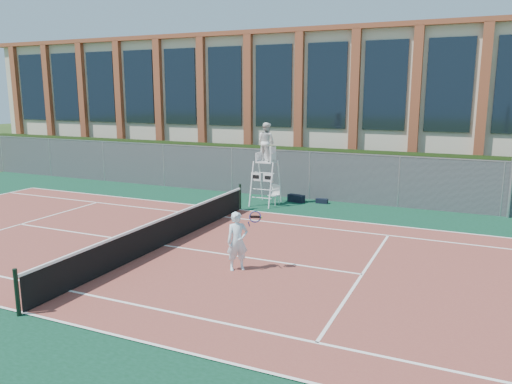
% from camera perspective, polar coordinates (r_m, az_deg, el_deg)
% --- Properties ---
extents(ground, '(120.00, 120.00, 0.00)m').
position_cam_1_polar(ground, '(16.42, -10.45, -6.12)').
color(ground, '#233814').
extents(apron, '(36.00, 20.00, 0.01)m').
position_cam_1_polar(apron, '(17.22, -8.56, -5.22)').
color(apron, '#0B331D').
rests_on(apron, ground).
extents(tennis_court, '(23.77, 10.97, 0.02)m').
position_cam_1_polar(tennis_court, '(16.42, -10.45, -6.05)').
color(tennis_court, brown).
rests_on(tennis_court, apron).
extents(tennis_net, '(0.10, 11.30, 1.10)m').
position_cam_1_polar(tennis_net, '(16.27, -10.52, -4.31)').
color(tennis_net, black).
rests_on(tennis_net, ground).
extents(fence, '(40.00, 0.06, 2.20)m').
position_cam_1_polar(fence, '(23.74, 1.54, 2.18)').
color(fence, '#595E60').
rests_on(fence, ground).
extents(hedge, '(40.00, 1.40, 2.20)m').
position_cam_1_polar(hedge, '(24.84, 2.61, 2.58)').
color(hedge, black).
rests_on(hedge, ground).
extents(building, '(45.00, 10.60, 8.22)m').
position_cam_1_polar(building, '(32.09, 7.96, 9.91)').
color(building, beige).
rests_on(building, ground).
extents(umpire_chair, '(1.02, 1.57, 3.64)m').
position_cam_1_polar(umpire_chair, '(21.72, 1.18, 5.48)').
color(umpire_chair, white).
rests_on(umpire_chair, ground).
extents(plastic_chair, '(0.46, 0.46, 0.89)m').
position_cam_1_polar(plastic_chair, '(21.95, 2.16, -0.09)').
color(plastic_chair, silver).
rests_on(plastic_chair, apron).
extents(sports_bag_near, '(0.82, 0.48, 0.33)m').
position_cam_1_polar(sports_bag_near, '(22.57, 4.61, -0.73)').
color(sports_bag_near, black).
rests_on(sports_bag_near, apron).
extents(sports_bag_far, '(0.54, 0.25, 0.21)m').
position_cam_1_polar(sports_bag_far, '(22.43, 7.54, -1.02)').
color(sports_bag_far, black).
rests_on(sports_bag_far, apron).
extents(tennis_player, '(0.98, 0.78, 1.66)m').
position_cam_1_polar(tennis_player, '(13.77, -2.12, -5.62)').
color(tennis_player, white).
rests_on(tennis_player, tennis_court).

